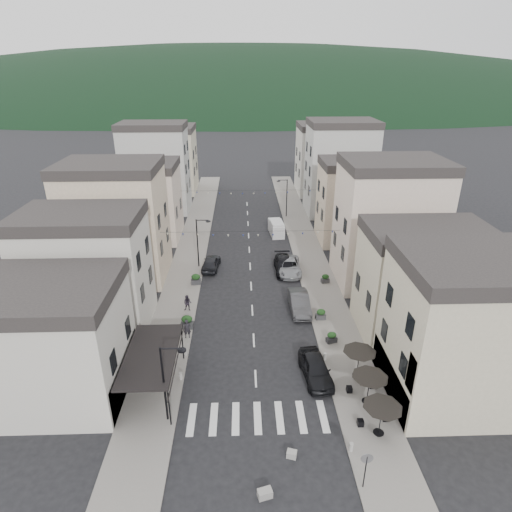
{
  "coord_description": "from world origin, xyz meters",
  "views": [
    {
      "loc": [
        -0.86,
        -20.08,
        22.08
      ],
      "look_at": [
        0.54,
        21.21,
        3.5
      ],
      "focal_mm": 30.0,
      "sensor_mm": 36.0,
      "label": 1
    }
  ],
  "objects_px": {
    "parked_car_a": "(316,368)",
    "parked_car_e": "(211,263)",
    "pedestrian_b": "(188,303)",
    "parked_car_d": "(284,265)",
    "delivery_van": "(276,228)",
    "parked_car_c": "(289,266)",
    "pedestrian_a": "(187,329)",
    "parked_car_b": "(299,303)"
  },
  "relations": [
    {
      "from": "parked_car_b",
      "to": "delivery_van",
      "type": "xyz_separation_m",
      "value": [
        -0.67,
        20.49,
        0.16
      ]
    },
    {
      "from": "parked_car_b",
      "to": "pedestrian_b",
      "type": "xyz_separation_m",
      "value": [
        -10.87,
        0.11,
        0.1
      ]
    },
    {
      "from": "parked_car_b",
      "to": "parked_car_c",
      "type": "height_order",
      "value": "parked_car_b"
    },
    {
      "from": "parked_car_e",
      "to": "pedestrian_a",
      "type": "xyz_separation_m",
      "value": [
        -1.2,
        -14.04,
        0.23
      ]
    },
    {
      "from": "parked_car_c",
      "to": "pedestrian_a",
      "type": "distance_m",
      "value": 16.42
    },
    {
      "from": "parked_car_e",
      "to": "parked_car_c",
      "type": "bearing_deg",
      "value": 178.4
    },
    {
      "from": "delivery_van",
      "to": "parked_car_b",
      "type": "bearing_deg",
      "value": -93.7
    },
    {
      "from": "delivery_van",
      "to": "parked_car_c",
      "type": "bearing_deg",
      "value": -92.88
    },
    {
      "from": "pedestrian_a",
      "to": "pedestrian_b",
      "type": "bearing_deg",
      "value": 91.35
    },
    {
      "from": "parked_car_e",
      "to": "pedestrian_b",
      "type": "height_order",
      "value": "pedestrian_b"
    },
    {
      "from": "parked_car_a",
      "to": "pedestrian_a",
      "type": "height_order",
      "value": "pedestrian_a"
    },
    {
      "from": "parked_car_b",
      "to": "parked_car_d",
      "type": "distance_m",
      "value": 8.64
    },
    {
      "from": "parked_car_e",
      "to": "pedestrian_a",
      "type": "bearing_deg",
      "value": 91.36
    },
    {
      "from": "parked_car_d",
      "to": "pedestrian_b",
      "type": "height_order",
      "value": "pedestrian_b"
    },
    {
      "from": "parked_car_c",
      "to": "pedestrian_b",
      "type": "distance_m",
      "value": 13.57
    },
    {
      "from": "pedestrian_b",
      "to": "pedestrian_a",
      "type": "bearing_deg",
      "value": -76.19
    },
    {
      "from": "parked_car_d",
      "to": "parked_car_e",
      "type": "distance_m",
      "value": 8.59
    },
    {
      "from": "parked_car_a",
      "to": "pedestrian_a",
      "type": "xyz_separation_m",
      "value": [
        -10.4,
        5.45,
        0.16
      ]
    },
    {
      "from": "parked_car_c",
      "to": "pedestrian_b",
      "type": "relative_size",
      "value": 3.37
    },
    {
      "from": "parked_car_c",
      "to": "pedestrian_a",
      "type": "relative_size",
      "value": 3.15
    },
    {
      "from": "parked_car_a",
      "to": "delivery_van",
      "type": "xyz_separation_m",
      "value": [
        -0.67,
        30.36,
        0.17
      ]
    },
    {
      "from": "parked_car_c",
      "to": "pedestrian_b",
      "type": "xyz_separation_m",
      "value": [
        -10.77,
        -8.25,
        0.17
      ]
    },
    {
      "from": "parked_car_c",
      "to": "parked_car_e",
      "type": "relative_size",
      "value": 1.22
    },
    {
      "from": "parked_car_a",
      "to": "parked_car_e",
      "type": "bearing_deg",
      "value": 109.39
    },
    {
      "from": "parked_car_b",
      "to": "parked_car_d",
      "type": "xyz_separation_m",
      "value": [
        -0.67,
        8.62,
        -0.06
      ]
    },
    {
      "from": "parked_car_b",
      "to": "parked_car_c",
      "type": "bearing_deg",
      "value": 89.76
    },
    {
      "from": "parked_car_d",
      "to": "pedestrian_b",
      "type": "distance_m",
      "value": 13.28
    },
    {
      "from": "parked_car_a",
      "to": "pedestrian_b",
      "type": "distance_m",
      "value": 14.76
    },
    {
      "from": "parked_car_d",
      "to": "pedestrian_b",
      "type": "relative_size",
      "value": 3.27
    },
    {
      "from": "parked_car_e",
      "to": "delivery_van",
      "type": "xyz_separation_m",
      "value": [
        8.53,
        10.87,
        0.23
      ]
    },
    {
      "from": "parked_car_d",
      "to": "pedestrian_a",
      "type": "distance_m",
      "value": 16.27
    },
    {
      "from": "parked_car_e",
      "to": "delivery_van",
      "type": "height_order",
      "value": "delivery_van"
    },
    {
      "from": "parked_car_b",
      "to": "pedestrian_b",
      "type": "relative_size",
      "value": 3.12
    },
    {
      "from": "parked_car_c",
      "to": "delivery_van",
      "type": "bearing_deg",
      "value": 94.43
    },
    {
      "from": "parked_car_b",
      "to": "delivery_van",
      "type": "height_order",
      "value": "delivery_van"
    },
    {
      "from": "parked_car_b",
      "to": "parked_car_e",
      "type": "bearing_deg",
      "value": 132.77
    },
    {
      "from": "parked_car_b",
      "to": "parked_car_c",
      "type": "distance_m",
      "value": 8.37
    },
    {
      "from": "parked_car_b",
      "to": "delivery_van",
      "type": "relative_size",
      "value": 1.16
    },
    {
      "from": "pedestrian_b",
      "to": "parked_car_e",
      "type": "bearing_deg",
      "value": 87.94
    },
    {
      "from": "parked_car_a",
      "to": "parked_car_d",
      "type": "bearing_deg",
      "value": 86.19
    },
    {
      "from": "pedestrian_a",
      "to": "pedestrian_b",
      "type": "relative_size",
      "value": 1.07
    },
    {
      "from": "parked_car_d",
      "to": "pedestrian_b",
      "type": "xyz_separation_m",
      "value": [
        -10.2,
        -8.5,
        0.16
      ]
    }
  ]
}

